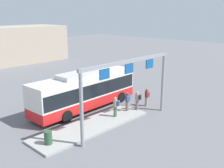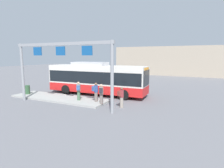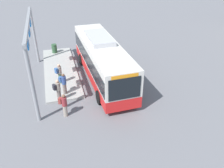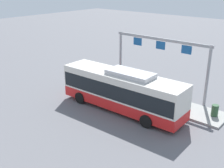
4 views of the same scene
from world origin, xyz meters
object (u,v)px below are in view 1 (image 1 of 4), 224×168
Objects in this scene: person_waiting_far at (137,100)px; trash_bin at (48,138)px; person_waiting_mid at (116,106)px; bus_main at (85,89)px; person_boarding at (127,101)px; person_waiting_near at (147,97)px.

person_waiting_far is 1.86× the size of trash_bin.
trash_bin is at bearing 61.02° from person_waiting_mid.
person_waiting_far is at bearing -56.64° from bus_main.
bus_main is 4.74m from person_waiting_far.
person_boarding is at bearing 37.22° from person_waiting_far.
person_waiting_near is 4.18m from person_waiting_mid.
person_boarding is 1.86× the size of trash_bin.
person_boarding is (1.89, -3.35, -0.76)m from bus_main.
bus_main is 6.46× the size of person_waiting_far.
trash_bin is (-6.29, -3.60, -1.20)m from bus_main.
bus_main is 3.92m from person_boarding.
person_boarding reaches higher than trash_bin.
bus_main is at bearing 12.42° from person_waiting_far.
person_waiting_mid is 2.51m from person_waiting_far.
person_waiting_near is 1.72m from person_waiting_far.
person_waiting_mid is at bearing -88.50° from bus_main.
person_boarding is 1.00× the size of person_waiting_near.
person_waiting_far is (0.81, -0.47, 0.00)m from person_boarding.
person_boarding is at bearing -62.52° from bus_main.
person_waiting_mid is (-1.68, -0.19, 0.00)m from person_boarding.
bus_main is at bearing 29.76° from trash_bin.
person_boarding is 2.52m from person_waiting_near.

